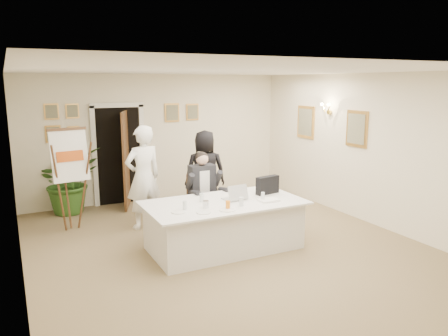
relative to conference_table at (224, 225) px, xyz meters
name	(u,v)px	position (x,y,z in m)	size (l,w,h in m)	color
floor	(228,248)	(0.06, -0.03, -0.39)	(7.00, 7.00, 0.00)	olive
ceiling	(228,71)	(0.06, -0.03, 2.41)	(6.00, 7.00, 0.02)	white
wall_back	(158,138)	(0.06, 3.47, 1.01)	(6.00, 0.10, 2.80)	beige
wall_front	(416,230)	(0.06, -3.53, 1.01)	(6.00, 0.10, 2.80)	beige
wall_left	(15,182)	(-2.94, -0.03, 1.01)	(0.10, 7.00, 2.80)	beige
wall_right	(372,150)	(3.06, -0.03, 1.01)	(0.10, 7.00, 2.80)	beige
doorway	(121,157)	(-0.83, 3.29, 0.65)	(1.14, 0.86, 2.20)	black
pictures_back_wall	(122,119)	(-0.74, 3.44, 1.46)	(3.40, 0.06, 0.80)	gold
pictures_right_wall	(329,125)	(3.03, 1.17, 1.36)	(0.06, 2.20, 0.80)	gold
wall_sconce	(327,108)	(2.96, 1.17, 1.71)	(0.20, 0.30, 0.24)	gold
conference_table	(224,225)	(0.00, 0.00, 0.00)	(2.50, 1.34, 0.78)	silver
seated_man	(203,191)	(0.06, 0.96, 0.33)	(0.62, 0.66, 1.44)	black
flip_chart	(70,185)	(-2.06, 1.99, 0.45)	(0.65, 0.45, 1.82)	#3B2212
standing_man	(143,177)	(-0.84, 1.57, 0.55)	(0.69, 0.45, 1.88)	white
standing_woman	(205,172)	(0.56, 1.97, 0.45)	(0.83, 0.54, 1.69)	black
potted_palm	(69,180)	(-1.94, 3.17, 0.28)	(1.21, 1.05, 1.34)	#2A511B
laptop	(234,191)	(0.22, 0.07, 0.52)	(0.36, 0.37, 0.28)	#B7BABC
laptop_bag	(267,185)	(0.88, 0.12, 0.53)	(0.43, 0.12, 0.30)	black
paper_stack	(268,200)	(0.65, -0.28, 0.40)	(0.31, 0.22, 0.03)	white
plate_left	(178,212)	(-0.85, -0.23, 0.39)	(0.21, 0.21, 0.01)	white
plate_mid	(204,212)	(-0.53, -0.41, 0.39)	(0.21, 0.21, 0.01)	white
plate_near	(227,210)	(-0.17, -0.45, 0.39)	(0.24, 0.24, 0.01)	white
glass_a	(185,205)	(-0.72, -0.15, 0.45)	(0.06, 0.06, 0.14)	silver
glass_b	(241,202)	(0.12, -0.34, 0.45)	(0.07, 0.07, 0.14)	silver
glass_c	(263,197)	(0.57, -0.23, 0.45)	(0.06, 0.06, 0.14)	silver
glass_d	(202,198)	(-0.32, 0.15, 0.45)	(0.07, 0.07, 0.14)	silver
oj_glass	(228,205)	(-0.14, -0.40, 0.45)	(0.07, 0.07, 0.13)	orange
steel_jug	(206,204)	(-0.40, -0.19, 0.44)	(0.10, 0.10, 0.11)	silver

